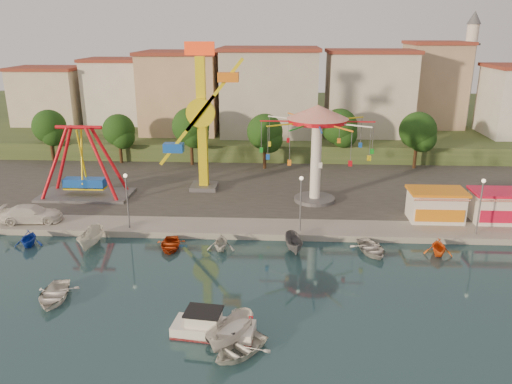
# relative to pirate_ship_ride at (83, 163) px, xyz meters

# --- Properties ---
(ground) EXTENTS (200.00, 200.00, 0.00)m
(ground) POSITION_rel_pirate_ship_ride_xyz_m (15.50, -21.76, -4.39)
(ground) COLOR #15333A
(ground) RESTS_ON ground
(quay_deck) EXTENTS (200.00, 100.00, 0.60)m
(quay_deck) POSITION_rel_pirate_ship_ride_xyz_m (15.50, 40.24, -4.09)
(quay_deck) COLOR #9E998E
(quay_deck) RESTS_ON ground
(asphalt_pad) EXTENTS (90.00, 28.00, 0.01)m
(asphalt_pad) POSITION_rel_pirate_ship_ride_xyz_m (15.50, 8.24, -3.79)
(asphalt_pad) COLOR #4C4944
(asphalt_pad) RESTS_ON quay_deck
(hill_terrace) EXTENTS (200.00, 60.00, 3.00)m
(hill_terrace) POSITION_rel_pirate_ship_ride_xyz_m (15.50, 45.24, -2.89)
(hill_terrace) COLOR #384C26
(hill_terrace) RESTS_ON ground
(pirate_ship_ride) EXTENTS (10.00, 5.00, 8.00)m
(pirate_ship_ride) POSITION_rel_pirate_ship_ride_xyz_m (0.00, 0.00, 0.00)
(pirate_ship_ride) COLOR #59595E
(pirate_ship_ride) RESTS_ON quay_deck
(kamikaze_tower) EXTENTS (6.57, 3.10, 16.50)m
(kamikaze_tower) POSITION_rel_pirate_ship_ride_xyz_m (13.09, 3.18, 4.10)
(kamikaze_tower) COLOR #59595E
(kamikaze_tower) RESTS_ON quay_deck
(wave_swinger) EXTENTS (11.60, 11.60, 10.40)m
(wave_swinger) POSITION_rel_pirate_ship_ride_xyz_m (25.36, -0.23, 3.80)
(wave_swinger) COLOR #59595E
(wave_swinger) RESTS_ON quay_deck
(booth_left) EXTENTS (5.40, 3.78, 3.08)m
(booth_left) POSITION_rel_pirate_ship_ride_xyz_m (36.74, -5.28, -2.23)
(booth_left) COLOR white
(booth_left) RESTS_ON quay_deck
(booth_mid) EXTENTS (5.40, 3.78, 3.08)m
(booth_mid) POSITION_rel_pirate_ship_ride_xyz_m (42.76, -5.28, -2.23)
(booth_mid) COLOR white
(booth_mid) RESTS_ON quay_deck
(lamp_post_1) EXTENTS (0.14, 0.14, 5.00)m
(lamp_post_1) POSITION_rel_pirate_ship_ride_xyz_m (7.50, -8.76, -1.29)
(lamp_post_1) COLOR #59595E
(lamp_post_1) RESTS_ON quay_deck
(lamp_post_2) EXTENTS (0.14, 0.14, 5.00)m
(lamp_post_2) POSITION_rel_pirate_ship_ride_xyz_m (23.50, -8.76, -1.29)
(lamp_post_2) COLOR #59595E
(lamp_post_2) RESTS_ON quay_deck
(lamp_post_3) EXTENTS (0.14, 0.14, 5.00)m
(lamp_post_3) POSITION_rel_pirate_ship_ride_xyz_m (39.50, -8.76, -1.29)
(lamp_post_3) COLOR #59595E
(lamp_post_3) RESTS_ON quay_deck
(tree_0) EXTENTS (4.60, 4.60, 7.19)m
(tree_0) POSITION_rel_pirate_ship_ride_xyz_m (-10.50, 15.21, 1.08)
(tree_0) COLOR #382314
(tree_0) RESTS_ON quay_deck
(tree_1) EXTENTS (4.35, 4.35, 6.80)m
(tree_1) POSITION_rel_pirate_ship_ride_xyz_m (-0.50, 14.48, 0.81)
(tree_1) COLOR #382314
(tree_1) RESTS_ON quay_deck
(tree_2) EXTENTS (5.02, 5.02, 7.85)m
(tree_2) POSITION_rel_pirate_ship_ride_xyz_m (9.50, 14.05, 1.52)
(tree_2) COLOR #382314
(tree_2) RESTS_ON quay_deck
(tree_3) EXTENTS (4.68, 4.68, 7.32)m
(tree_3) POSITION_rel_pirate_ship_ride_xyz_m (19.50, 12.60, 1.16)
(tree_3) COLOR #382314
(tree_3) RESTS_ON quay_deck
(tree_4) EXTENTS (4.86, 4.86, 7.60)m
(tree_4) POSITION_rel_pirate_ship_ride_xyz_m (29.50, 15.59, 1.35)
(tree_4) COLOR #382314
(tree_4) RESTS_ON quay_deck
(tree_5) EXTENTS (4.83, 4.83, 7.54)m
(tree_5) POSITION_rel_pirate_ship_ride_xyz_m (39.50, 13.77, 1.31)
(tree_5) COLOR #382314
(tree_5) RESTS_ON quay_deck
(building_0) EXTENTS (9.26, 9.53, 11.87)m
(building_0) POSITION_rel_pirate_ship_ride_xyz_m (-17.87, 24.30, 4.54)
(building_0) COLOR beige
(building_0) RESTS_ON hill_terrace
(building_1) EXTENTS (12.33, 9.01, 8.63)m
(building_1) POSITION_rel_pirate_ship_ride_xyz_m (-5.83, 29.62, 2.92)
(building_1) COLOR silver
(building_1) RESTS_ON hill_terrace
(building_2) EXTENTS (11.95, 9.28, 11.23)m
(building_2) POSITION_rel_pirate_ship_ride_xyz_m (7.32, 30.20, 4.22)
(building_2) COLOR tan
(building_2) RESTS_ON hill_terrace
(building_3) EXTENTS (12.59, 10.50, 9.20)m
(building_3) POSITION_rel_pirate_ship_ride_xyz_m (21.11, 27.04, 3.20)
(building_3) COLOR beige
(building_3) RESTS_ON hill_terrace
(building_4) EXTENTS (10.75, 9.23, 9.24)m
(building_4) POSITION_rel_pirate_ship_ride_xyz_m (34.57, 30.44, 3.22)
(building_4) COLOR beige
(building_4) RESTS_ON hill_terrace
(building_5) EXTENTS (12.77, 10.96, 11.21)m
(building_5) POSITION_rel_pirate_ship_ride_xyz_m (47.87, 28.57, 4.21)
(building_5) COLOR tan
(building_5) RESTS_ON hill_terrace
(minaret) EXTENTS (2.80, 2.80, 18.00)m
(minaret) POSITION_rel_pirate_ship_ride_xyz_m (51.50, 32.24, 8.15)
(minaret) COLOR silver
(minaret) RESTS_ON hill_terrace
(cabin_motorboat) EXTENTS (5.36, 2.57, 1.81)m
(cabin_motorboat) POSITION_rel_pirate_ship_ride_xyz_m (17.41, -24.63, -3.91)
(cabin_motorboat) COLOR white
(cabin_motorboat) RESTS_ON ground
(rowboat_a) EXTENTS (3.46, 4.48, 0.86)m
(rowboat_a) POSITION_rel_pirate_ship_ride_xyz_m (5.59, -21.01, -3.97)
(rowboat_a) COLOR white
(rowboat_a) RESTS_ON ground
(rowboat_b) EXTENTS (4.63, 4.72, 0.80)m
(rowboat_b) POSITION_rel_pirate_ship_ride_xyz_m (19.33, -26.52, -3.99)
(rowboat_b) COLOR white
(rowboat_b) RESTS_ON ground
(skiff) EXTENTS (3.51, 4.53, 1.66)m
(skiff) POSITION_rel_pirate_ship_ride_xyz_m (18.73, -25.57, -3.57)
(skiff) COLOR silver
(skiff) RESTS_ON ground
(van) EXTENTS (5.95, 3.08, 1.65)m
(van) POSITION_rel_pirate_ship_ride_xyz_m (-2.36, -7.76, -2.97)
(van) COLOR white
(van) RESTS_ON quay_deck
(moored_boat_1) EXTENTS (2.86, 3.16, 1.47)m
(moored_boat_1) POSITION_rel_pirate_ship_ride_xyz_m (-0.68, -11.96, -3.66)
(moored_boat_1) COLOR #1435AF
(moored_boat_1) RESTS_ON ground
(moored_boat_2) EXTENTS (1.73, 4.22, 1.61)m
(moored_boat_2) POSITION_rel_pirate_ship_ride_xyz_m (5.01, -11.96, -3.59)
(moored_boat_2) COLOR silver
(moored_boat_2) RESTS_ON ground
(moored_boat_3) EXTENTS (2.94, 3.83, 0.74)m
(moored_boat_3) POSITION_rel_pirate_ship_ride_xyz_m (12.02, -11.96, -4.03)
(moored_boat_3) COLOR #B4350E
(moored_boat_3) RESTS_ON ground
(moored_boat_4) EXTENTS (2.45, 2.82, 1.46)m
(moored_boat_4) POSITION_rel_pirate_ship_ride_xyz_m (16.52, -11.96, -3.66)
(moored_boat_4) COLOR silver
(moored_boat_4) RESTS_ON ground
(moored_boat_5) EXTENTS (1.87, 3.86, 1.43)m
(moored_boat_5) POSITION_rel_pirate_ship_ride_xyz_m (22.90, -11.96, -3.68)
(moored_boat_5) COLOR slate
(moored_boat_5) RESTS_ON ground
(moored_boat_6) EXTENTS (3.87, 4.65, 0.83)m
(moored_boat_6) POSITION_rel_pirate_ship_ride_xyz_m (29.56, -11.96, -3.98)
(moored_boat_6) COLOR silver
(moored_boat_6) RESTS_ON ground
(moored_boat_7) EXTENTS (2.80, 3.11, 1.45)m
(moored_boat_7) POSITION_rel_pirate_ship_ride_xyz_m (35.22, -11.96, -3.67)
(moored_boat_7) COLOR #F65E15
(moored_boat_7) RESTS_ON ground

